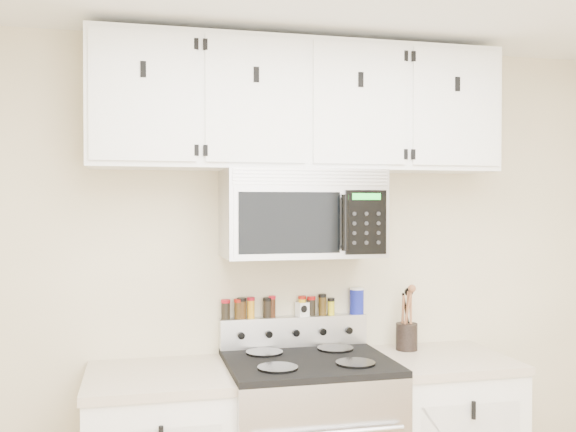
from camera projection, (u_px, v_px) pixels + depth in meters
name	position (u px, v px, depth m)	size (l,w,h in m)	color
back_wall	(292.00, 286.00, 3.31)	(3.50, 0.01, 2.50)	#B8AA8A
microwave	(302.00, 213.00, 3.11)	(0.76, 0.44, 0.42)	#9E9EA3
upper_cabinets	(300.00, 107.00, 3.13)	(2.00, 0.35, 0.62)	white
utensil_crock	(407.00, 334.00, 3.31)	(0.11, 0.11, 0.32)	black
kitchen_timer	(303.00, 309.00, 3.29)	(0.06, 0.05, 0.07)	white
salt_canister	(357.00, 301.00, 3.35)	(0.07, 0.07, 0.14)	#151E94
spice_jar_0	(226.00, 309.00, 3.19)	(0.05, 0.05, 0.10)	black
spice_jar_1	(238.00, 309.00, 3.21)	(0.04, 0.04, 0.10)	#3C270E
spice_jar_2	(242.00, 308.00, 3.21)	(0.05, 0.05, 0.10)	#40280F
spice_jar_3	(251.00, 308.00, 3.22)	(0.04, 0.04, 0.11)	orange
spice_jar_4	(267.00, 307.00, 3.24)	(0.05, 0.05, 0.10)	black
spice_jar_5	(272.00, 306.00, 3.25)	(0.04, 0.04, 0.11)	#381C0D
spice_jar_6	(302.00, 306.00, 3.28)	(0.04, 0.04, 0.10)	gold
spice_jar_7	(311.00, 306.00, 3.30)	(0.04, 0.04, 0.10)	black
spice_jar_8	(322.00, 304.00, 3.31)	(0.04, 0.04, 0.11)	#412F0F
spice_jar_9	(331.00, 306.00, 3.32)	(0.04, 0.04, 0.09)	yellow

